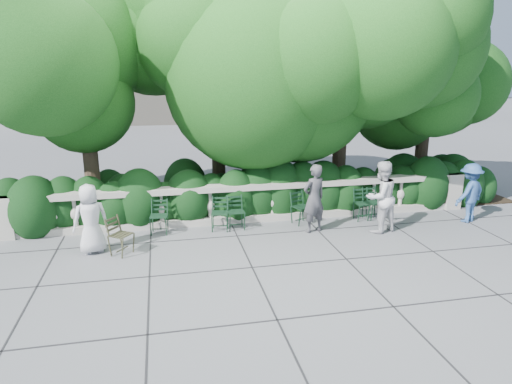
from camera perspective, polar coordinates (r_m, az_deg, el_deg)
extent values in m
plane|color=#595A61|center=(10.20, 1.17, -6.89)|extent=(90.00, 90.00, 0.00)
cube|color=#9E998E|center=(11.82, -0.80, -3.26)|extent=(12.00, 0.32, 0.18)
cube|color=#9E998E|center=(11.58, -0.82, 0.69)|extent=(12.00, 0.36, 0.14)
cube|color=#9E998E|center=(12.06, -28.91, -2.81)|extent=(0.44, 0.44, 1.00)
cube|color=#9E998E|center=(13.96, 23.16, 0.16)|extent=(0.44, 0.44, 1.00)
cylinder|color=#3F3023|center=(12.96, -19.92, 3.48)|extent=(0.40, 0.40, 2.80)
ellipsoid|color=#0F370F|center=(12.30, -21.17, 13.51)|extent=(5.28, 5.28, 3.96)
cylinder|color=#3F3023|center=(13.47, -4.74, 6.06)|extent=(0.40, 0.40, 3.40)
ellipsoid|color=#0F370F|center=(12.80, -4.71, 17.89)|extent=(6.24, 6.24, 4.68)
cylinder|color=#3F3023|center=(13.72, 10.38, 5.18)|extent=(0.40, 0.40, 3.00)
ellipsoid|color=#0F370F|center=(13.09, 11.68, 15.30)|extent=(5.52, 5.52, 4.14)
cylinder|color=#3F3023|center=(15.55, 19.98, 4.94)|extent=(0.40, 0.40, 2.60)
ellipsoid|color=#0F370F|center=(15.01, 21.53, 12.55)|extent=(4.80, 4.80, 3.60)
imported|color=silver|center=(10.29, -19.99, -3.17)|extent=(0.86, 0.72, 1.51)
imported|color=#404045|center=(10.96, 7.26, -0.80)|extent=(0.71, 0.58, 1.67)
imported|color=silver|center=(11.26, 15.33, -0.60)|extent=(1.00, 0.88, 1.74)
imported|color=#2F538D|center=(12.84, 25.16, -0.09)|extent=(1.13, 0.89, 1.53)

